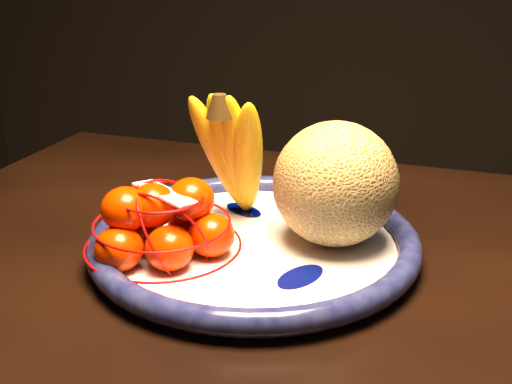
% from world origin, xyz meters
% --- Properties ---
extents(fruit_bowl, '(0.37, 0.37, 0.03)m').
position_xyz_m(fruit_bowl, '(-0.36, 0.17, 0.76)').
color(fruit_bowl, white).
rests_on(fruit_bowl, dining_table).
extents(cantaloupe, '(0.14, 0.14, 0.14)m').
position_xyz_m(cantaloupe, '(-0.27, 0.19, 0.83)').
color(cantaloupe, olive).
rests_on(cantaloupe, fruit_bowl).
extents(banana_bunch, '(0.11, 0.11, 0.17)m').
position_xyz_m(banana_bunch, '(-0.39, 0.22, 0.85)').
color(banana_bunch, yellow).
rests_on(banana_bunch, fruit_bowl).
extents(mandarin_bag, '(0.22, 0.22, 0.10)m').
position_xyz_m(mandarin_bag, '(-0.45, 0.12, 0.79)').
color(mandarin_bag, '#FF2701').
rests_on(mandarin_bag, fruit_bowl).
extents(price_tag, '(0.08, 0.06, 0.01)m').
position_xyz_m(price_tag, '(-0.44, 0.11, 0.83)').
color(price_tag, white).
rests_on(price_tag, mandarin_bag).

